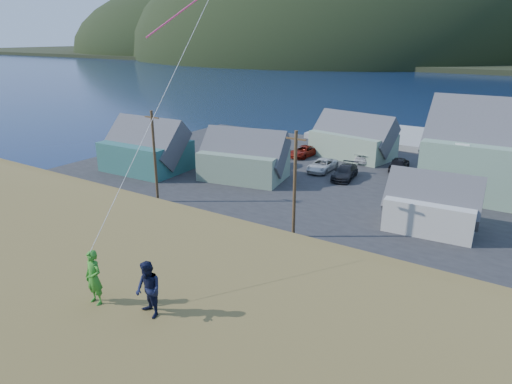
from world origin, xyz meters
TOP-DOWN VIEW (x-y plane):
  - ground at (0.00, 0.00)m, footprint 900.00×900.00m
  - grass_strip at (0.00, -2.00)m, footprint 110.00×8.00m
  - waterfront_lot at (0.00, 17.00)m, footprint 72.00×36.00m
  - wharf at (-6.00, 40.00)m, footprint 26.00×14.00m
  - shed_teal at (-26.31, 8.48)m, footprint 9.44×6.85m
  - shed_palegreen_near at (-15.24, 11.73)m, footprint 9.82×7.10m
  - shed_white at (4.60, 8.78)m, footprint 7.37×5.18m
  - shed_palegreen_far at (-8.98, 26.71)m, footprint 10.85×7.31m
  - utility_poles at (-2.20, 1.50)m, footprint 33.25×0.24m
  - parked_cars at (-9.07, 20.99)m, footprint 22.92×12.77m
  - kite_flyer_green at (0.84, -19.41)m, footprint 0.62×0.42m
  - kite_flyer_navy at (2.64, -19.01)m, footprint 0.95×0.84m

SIDE VIEW (x-z plane):
  - ground at x=0.00m, z-range 0.00..0.00m
  - grass_strip at x=0.00m, z-range 0.00..0.10m
  - waterfront_lot at x=0.00m, z-range 0.00..0.12m
  - wharf at x=-6.00m, z-range 0.00..0.90m
  - parked_cars at x=-9.07m, z-range 0.05..1.62m
  - shed_white at x=4.60m, z-range -0.63..4.96m
  - shed_palegreen_near at x=-15.24m, z-range -0.79..5.71m
  - shed_palegreen_far at x=-8.98m, z-range -0.79..5.96m
  - shed_teal at x=-26.31m, z-range -0.93..6.35m
  - utility_poles at x=-2.20m, z-range 0.07..8.44m
  - kite_flyer_navy at x=2.64m, z-range 7.20..8.86m
  - kite_flyer_green at x=0.84m, z-range 7.20..8.88m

